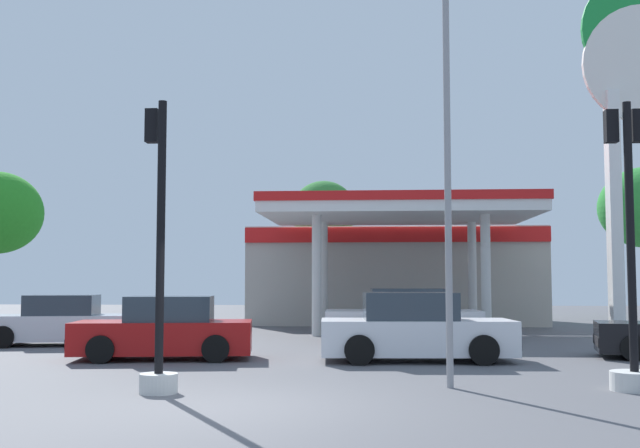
{
  "coord_description": "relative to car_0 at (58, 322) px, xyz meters",
  "views": [
    {
      "loc": [
        2.02,
        -11.22,
        1.84
      ],
      "look_at": [
        0.34,
        12.66,
        3.6
      ],
      "focal_mm": 42.95,
      "sensor_mm": 36.0,
      "label": 1
    }
  ],
  "objects": [
    {
      "name": "traffic_signal_1",
      "position": [
        5.41,
        -8.82,
        0.97
      ],
      "size": [
        0.64,
        0.67,
        4.83
      ],
      "color": "silver",
      "rests_on": "ground"
    },
    {
      "name": "car_0",
      "position": [
        0.0,
        0.0,
        0.0
      ],
      "size": [
        4.19,
        2.33,
        1.42
      ],
      "color": "black",
      "rests_on": "ground"
    },
    {
      "name": "traffic_signal_2",
      "position": [
        13.28,
        -7.96,
        0.94
      ],
      "size": [
        0.8,
        0.8,
        4.88
      ],
      "color": "silver",
      "rests_on": "ground"
    },
    {
      "name": "ground_plane",
      "position": [
        6.92,
        -10.0,
        -0.64
      ],
      "size": [
        90.0,
        90.0,
        0.0
      ],
      "primitive_type": "plane",
      "color": "#56565B",
      "rests_on": "ground"
    },
    {
      "name": "tree_1",
      "position": [
        6.61,
        14.45,
        4.37
      ],
      "size": [
        3.05,
        3.05,
        6.49
      ],
      "color": "brown",
      "rests_on": "ground"
    },
    {
      "name": "car_2",
      "position": [
        9.89,
        -3.53,
        0.06
      ],
      "size": [
        4.46,
        2.2,
        1.56
      ],
      "color": "black",
      "rests_on": "ground"
    },
    {
      "name": "corner_streetlamp",
      "position": [
        10.24,
        -8.05,
        3.84
      ],
      "size": [
        0.24,
        1.48,
        7.53
      ],
      "color": "gray",
      "rests_on": "ground"
    },
    {
      "name": "car_4",
      "position": [
        9.79,
        1.2,
        0.08
      ],
      "size": [
        4.54,
        2.19,
        1.6
      ],
      "color": "black",
      "rests_on": "ground"
    },
    {
      "name": "gas_station",
      "position": [
        9.83,
        11.82,
        1.6
      ],
      "size": [
        12.09,
        13.3,
        4.65
      ],
      "color": "#ADA89E",
      "rests_on": "ground"
    },
    {
      "name": "car_3",
      "position": [
        4.06,
        -3.55,
        0.02
      ],
      "size": [
        4.29,
        2.3,
        1.47
      ],
      "color": "black",
      "rests_on": "ground"
    }
  ]
}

